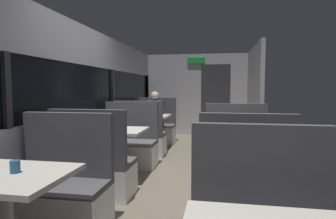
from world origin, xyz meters
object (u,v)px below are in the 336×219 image
Objects in this scene: bench_mid_window_facing_entry at (129,147)px; coffee_cup_primary at (15,167)px; bench_far_window_facing_end at (141,139)px; bench_rear_aisle_facing_end at (245,184)px; bench_rear_aisle_facing_entry at (236,154)px; dining_table_far_window at (149,120)px; seated_passenger at (155,121)px; dining_table_mid_window at (114,136)px; dining_table_rear_aisle at (240,143)px; bench_far_window_facing_entry at (156,129)px; bench_mid_window_facing_end at (94,170)px; bench_near_window_facing_entry at (60,193)px; dining_table_near_window at (5,187)px.

coffee_cup_primary is (0.07, -2.84, 0.46)m from bench_mid_window_facing_entry.
bench_rear_aisle_facing_end is (1.79, -2.36, 0.00)m from bench_far_window_facing_end.
bench_far_window_facing_end is 1.00× the size of bench_rear_aisle_facing_entry.
dining_table_far_window is 0.71× the size of seated_passenger.
seated_passenger reaches higher than dining_table_mid_window.
dining_table_rear_aisle is at bearing 90.00° from bench_rear_aisle_facing_end.
bench_far_window_facing_entry is 1.22× the size of dining_table_rear_aisle.
bench_far_window_facing_end reaches higher than coffee_cup_primary.
bench_far_window_facing_end is at bearing -90.00° from bench_far_window_facing_entry.
dining_table_far_window is at bearing -90.00° from seated_passenger.
coffee_cup_primary is (0.07, -1.44, 0.46)m from bench_mid_window_facing_end.
bench_near_window_facing_entry and bench_rear_aisle_facing_end have the same top height.
dining_table_far_window is at bearing 90.00° from bench_mid_window_facing_end.
bench_rear_aisle_facing_end reaches higher than coffee_cup_primary.
bench_near_window_facing_entry is 1.22× the size of dining_table_rear_aisle.
dining_table_rear_aisle is 0.82× the size of bench_rear_aisle_facing_end.
bench_far_window_facing_entry and bench_rear_aisle_facing_entry have the same top height.
dining_table_far_window is at bearing 90.00° from bench_near_window_facing_entry.
seated_passenger is (0.00, 0.63, -0.10)m from dining_table_far_window.
bench_near_window_facing_entry is at bearing 95.84° from coffee_cup_primary.
bench_mid_window_facing_entry is at bearing 90.00° from dining_table_near_window.
seated_passenger is at bearing 115.89° from bench_rear_aisle_facing_end.
bench_far_window_facing_entry is at bearing 90.00° from dining_table_near_window.
seated_passenger is at bearing 120.93° from dining_table_rear_aisle.
bench_far_window_facing_entry is (0.00, 2.86, -0.31)m from dining_table_mid_window.
bench_rear_aisle_facing_entry is at bearing 90.00° from dining_table_rear_aisle.
bench_rear_aisle_facing_entry is at bearing 56.88° from coffee_cup_primary.
dining_table_near_window is 0.77m from bench_near_window_facing_entry.
bench_far_window_facing_entry is at bearing 90.00° from bench_far_window_facing_end.
bench_mid_window_facing_entry is 1.00× the size of bench_far_window_facing_entry.
dining_table_far_window is 0.64m from seated_passenger.
bench_mid_window_facing_end is 1.51m from coffee_cup_primary.
dining_table_far_window is 0.82× the size of bench_rear_aisle_facing_end.
dining_table_near_window is 1.00× the size of dining_table_far_window.
bench_mid_window_facing_end is 1.22× the size of dining_table_far_window.
dining_table_mid_window is 0.82× the size of bench_mid_window_facing_entry.
bench_near_window_facing_entry is 2.65m from bench_rear_aisle_facing_entry.
coffee_cup_primary is at bearing -89.19° from seated_passenger.
bench_far_window_facing_end reaches higher than dining_table_near_window.
dining_table_mid_window is 1.88m from bench_rear_aisle_facing_entry.
dining_table_far_window is (0.00, 4.32, 0.00)m from dining_table_near_window.
bench_near_window_facing_entry reaches higher than dining_table_rear_aisle.
bench_mid_window_facing_entry reaches higher than coffee_cup_primary.
seated_passenger is (0.00, 2.09, 0.21)m from bench_mid_window_facing_entry.
dining_table_far_window is at bearing 90.00° from bench_mid_window_facing_entry.
dining_table_near_window is 4.95m from seated_passenger.
dining_table_near_window is 0.82× the size of bench_mid_window_facing_end.
dining_table_far_window is 10.00× the size of coffee_cup_primary.
bench_rear_aisle_facing_end is (1.79, 0.56, 0.00)m from bench_near_window_facing_entry.
bench_mid_window_facing_end is at bearing -90.00° from bench_mid_window_facing_entry.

